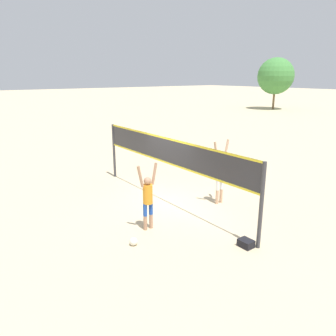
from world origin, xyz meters
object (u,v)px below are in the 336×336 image
Objects in this scene: player_blocker at (220,171)px; gear_bag at (246,243)px; player_spiker at (148,196)px; volleyball_net at (168,156)px; volleyball at (134,241)px; tree_left_cluster at (276,76)px.

gear_bag is at bearing 57.63° from player_blocker.
player_blocker reaches higher than player_spiker.
volleyball_net is at bearing 37.02° from player_spiker.
volleyball is (1.85, -2.55, -1.61)m from volleyball_net.
player_blocker is 3.28m from gear_bag.
player_spiker is (1.28, -1.70, -0.68)m from volleyball_net.
gear_bag is 0.06× the size of tree_left_cluster.
volleyball_net is 36.15m from tree_left_cluster.
player_blocker is at bearing 3.18° from player_spiker.
player_spiker is 38.31m from tree_left_cluster.
player_spiker reaches higher than gear_bag.
tree_left_cluster reaches higher than volleyball.
tree_left_cluster reaches higher than gear_bag.
gear_bag is at bearing -55.26° from tree_left_cluster.
volleyball_net is 4.06m from gear_bag.
volleyball_net is at bearing 176.55° from gear_bag.
volleyball_net is 36.46× the size of volleyball.
volleyball_net is 21.12× the size of gear_bag.
gear_bag is (2.44, 1.48, -0.94)m from player_spiker.
gear_bag is (3.72, -0.22, -1.62)m from volleyball_net.
player_blocker is at bearing 147.63° from gear_bag.
player_blocker is at bearing -57.21° from tree_left_cluster.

